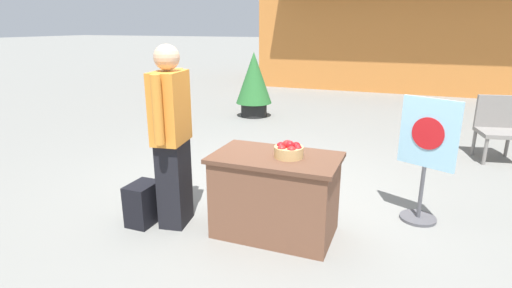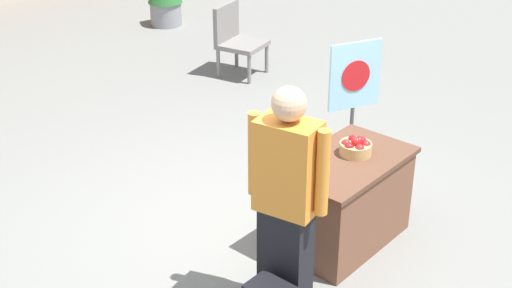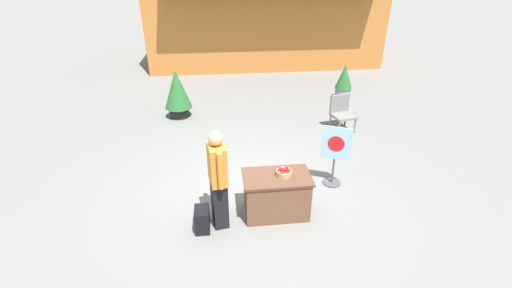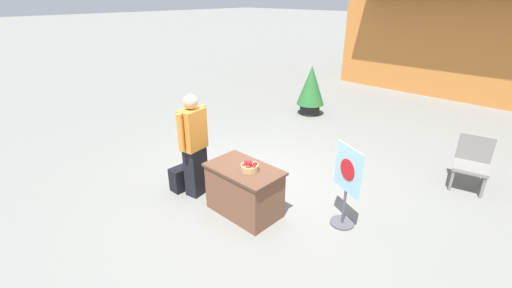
# 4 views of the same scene
# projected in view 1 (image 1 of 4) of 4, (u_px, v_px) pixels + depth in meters

# --- Properties ---
(ground_plane) EXTENTS (120.00, 120.00, 0.00)m
(ground_plane) POSITION_uv_depth(u_px,v_px,m) (263.00, 196.00, 4.67)
(ground_plane) COLOR slate
(storefront_building) EXTENTS (9.67, 5.04, 5.11)m
(storefront_building) POSITION_uv_depth(u_px,v_px,m) (426.00, 4.00, 12.53)
(storefront_building) COLOR #C67533
(storefront_building) RESTS_ON ground_plane
(display_table) EXTENTS (1.16, 0.70, 0.78)m
(display_table) POSITION_uv_depth(u_px,v_px,m) (275.00, 195.00, 3.75)
(display_table) COLOR brown
(display_table) RESTS_ON ground_plane
(apple_basket) EXTENTS (0.26, 0.26, 0.16)m
(apple_basket) POSITION_uv_depth(u_px,v_px,m) (289.00, 150.00, 3.58)
(apple_basket) COLOR tan
(apple_basket) RESTS_ON display_table
(person_visitor) EXTENTS (0.33, 0.60, 1.76)m
(person_visitor) POSITION_uv_depth(u_px,v_px,m) (172.00, 137.00, 3.80)
(person_visitor) COLOR black
(person_visitor) RESTS_ON ground_plane
(backpack) EXTENTS (0.24, 0.34, 0.42)m
(backpack) POSITION_uv_depth(u_px,v_px,m) (143.00, 204.00, 3.99)
(backpack) COLOR black
(backpack) RESTS_ON ground_plane
(poster_board) EXTENTS (0.53, 0.36, 1.26)m
(poster_board) POSITION_uv_depth(u_px,v_px,m) (426.00, 157.00, 3.92)
(poster_board) COLOR #4C4C51
(poster_board) RESTS_ON ground_plane
(patio_chair) EXTENTS (0.65, 0.65, 0.93)m
(patio_chair) POSITION_uv_depth(u_px,v_px,m) (497.00, 125.00, 5.87)
(patio_chair) COLOR gray
(patio_chair) RESTS_ON ground_plane
(potted_plant_far_right) EXTENTS (0.77, 0.77, 1.39)m
(potted_plant_far_right) POSITION_uv_depth(u_px,v_px,m) (254.00, 82.00, 8.55)
(potted_plant_far_right) COLOR black
(potted_plant_far_right) RESTS_ON ground_plane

